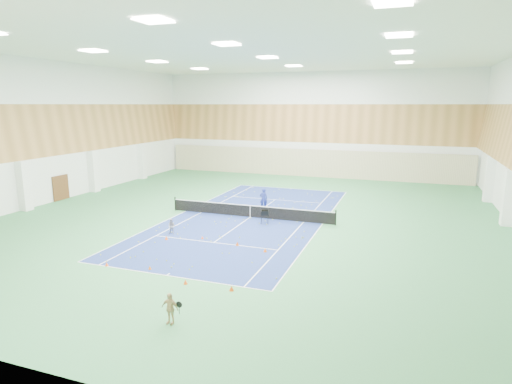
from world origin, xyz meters
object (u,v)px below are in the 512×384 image
(ball_cart, at_px, (265,217))
(child_apron, at_px, (170,308))
(coach, at_px, (264,199))
(child_court, at_px, (172,226))
(tennis_net, at_px, (250,210))

(ball_cart, bearing_deg, child_apron, -102.91)
(coach, xyz_separation_m, child_apron, (2.52, -18.70, -0.23))
(coach, relative_size, child_court, 1.69)
(child_apron, relative_size, ball_cart, 1.30)
(ball_cart, bearing_deg, tennis_net, 124.12)
(child_court, distance_m, ball_cart, 6.62)
(tennis_net, distance_m, coach, 2.77)
(coach, bearing_deg, tennis_net, 68.09)
(coach, distance_m, child_apron, 18.87)
(coach, xyz_separation_m, child_court, (-3.48, -8.43, -0.35))
(child_court, height_order, child_apron, child_apron)
(coach, distance_m, ball_cart, 4.29)
(tennis_net, xyz_separation_m, coach, (0.12, 2.75, 0.31))
(coach, height_order, child_court, coach)
(child_court, bearing_deg, coach, 57.30)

